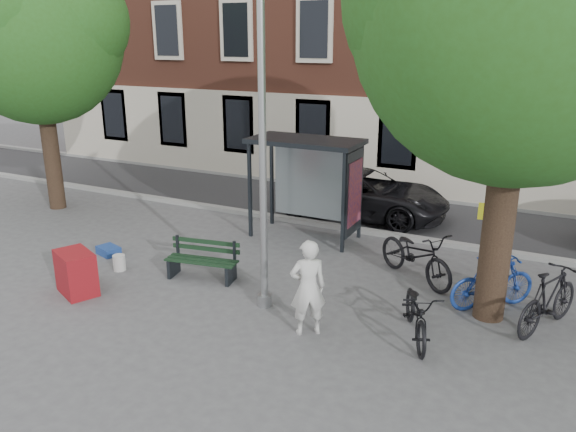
# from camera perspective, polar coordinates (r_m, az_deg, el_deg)

# --- Properties ---
(ground) EXTENTS (90.00, 90.00, 0.00)m
(ground) POSITION_cam_1_polar(r_m,az_deg,el_deg) (11.22, -2.37, -9.08)
(ground) COLOR #4C4C4F
(ground) RESTS_ON ground
(road) EXTENTS (40.00, 4.00, 0.01)m
(road) POSITION_cam_1_polar(r_m,az_deg,el_deg) (17.24, 8.94, 0.44)
(road) COLOR #28282B
(road) RESTS_ON ground
(curb_near) EXTENTS (40.00, 0.25, 0.12)m
(curb_near) POSITION_cam_1_polar(r_m,az_deg,el_deg) (15.42, 6.64, -1.33)
(curb_near) COLOR gray
(curb_near) RESTS_ON ground
(curb_far) EXTENTS (40.00, 0.25, 0.12)m
(curb_far) POSITION_cam_1_polar(r_m,az_deg,el_deg) (19.07, 10.81, 2.18)
(curb_far) COLOR gray
(curb_far) RESTS_ON ground
(lamppost) EXTENTS (0.28, 0.35, 6.11)m
(lamppost) POSITION_cam_1_polar(r_m,az_deg,el_deg) (10.27, -2.57, 4.93)
(lamppost) COLOR #9EA0A3
(lamppost) RESTS_ON ground
(tree_right) EXTENTS (5.76, 5.60, 8.20)m
(tree_right) POSITION_cam_1_polar(r_m,az_deg,el_deg) (10.18, 23.00, 19.58)
(tree_right) COLOR black
(tree_right) RESTS_ON ground
(tree_left) EXTENTS (5.18, 4.86, 7.40)m
(tree_left) POSITION_cam_1_polar(r_m,az_deg,el_deg) (18.11, -24.52, 16.69)
(tree_left) COLOR black
(tree_left) RESTS_ON ground
(bus_shelter) EXTENTS (2.85, 1.45, 2.62)m
(bus_shelter) POSITION_cam_1_polar(r_m,az_deg,el_deg) (14.32, 3.36, 5.02)
(bus_shelter) COLOR #1E2328
(bus_shelter) RESTS_ON ground
(painter) EXTENTS (0.77, 0.72, 1.77)m
(painter) POSITION_cam_1_polar(r_m,az_deg,el_deg) (9.87, 2.04, -7.29)
(painter) COLOR silver
(painter) RESTS_ON ground
(bench) EXTENTS (1.65, 0.78, 0.82)m
(bench) POSITION_cam_1_polar(r_m,az_deg,el_deg) (12.42, -8.67, -4.63)
(bench) COLOR #1E2328
(bench) RESTS_ON ground
(bike_a) EXTENTS (2.27, 1.91, 1.17)m
(bike_a) POSITION_cam_1_polar(r_m,az_deg,el_deg) (12.42, 12.87, -3.85)
(bike_a) COLOR black
(bike_a) RESTS_ON ground
(bike_b) EXTENTS (1.70, 1.59, 1.09)m
(bike_b) POSITION_cam_1_polar(r_m,az_deg,el_deg) (11.59, 20.09, -6.31)
(bike_b) COLOR #1B3C99
(bike_b) RESTS_ON ground
(bike_c) EXTENTS (1.36, 2.01, 1.00)m
(bike_c) POSITION_cam_1_polar(r_m,az_deg,el_deg) (10.12, 12.95, -9.51)
(bike_c) COLOR black
(bike_c) RESTS_ON ground
(bike_d) EXTENTS (1.33, 2.02, 1.18)m
(bike_d) POSITION_cam_1_polar(r_m,az_deg,el_deg) (11.12, 24.95, -7.71)
(bike_d) COLOR black
(bike_d) RESTS_ON ground
(car_dark) EXTENTS (4.98, 2.33, 1.38)m
(car_dark) POSITION_cam_1_polar(r_m,az_deg,el_deg) (16.61, 7.63, 2.30)
(car_dark) COLOR black
(car_dark) RESTS_ON ground
(red_stand) EXTENTS (1.07, 0.92, 0.90)m
(red_stand) POSITION_cam_1_polar(r_m,az_deg,el_deg) (12.34, -20.72, -5.42)
(red_stand) COLOR maroon
(red_stand) RESTS_ON ground
(blue_crate) EXTENTS (0.64, 0.55, 0.20)m
(blue_crate) POSITION_cam_1_polar(r_m,az_deg,el_deg) (14.37, -17.76, -3.36)
(blue_crate) COLOR navy
(blue_crate) RESTS_ON ground
(bucket_a) EXTENTS (0.32, 0.32, 0.36)m
(bucket_a) POSITION_cam_1_polar(r_m,az_deg,el_deg) (13.03, -20.06, -5.40)
(bucket_a) COLOR silver
(bucket_a) RESTS_ON ground
(bucket_b) EXTENTS (0.30, 0.30, 0.36)m
(bucket_b) POSITION_cam_1_polar(r_m,az_deg,el_deg) (13.61, -20.12, -4.42)
(bucket_b) COLOR silver
(bucket_b) RESTS_ON ground
(bucket_c) EXTENTS (0.32, 0.32, 0.36)m
(bucket_c) POSITION_cam_1_polar(r_m,az_deg,el_deg) (13.31, -16.77, -4.57)
(bucket_c) COLOR silver
(bucket_c) RESTS_ON ground
(notice_sign) EXTENTS (0.29, 0.04, 1.66)m
(notice_sign) POSITION_cam_1_polar(r_m,az_deg,el_deg) (12.88, 19.24, -0.92)
(notice_sign) COLOR #9EA0A3
(notice_sign) RESTS_ON ground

